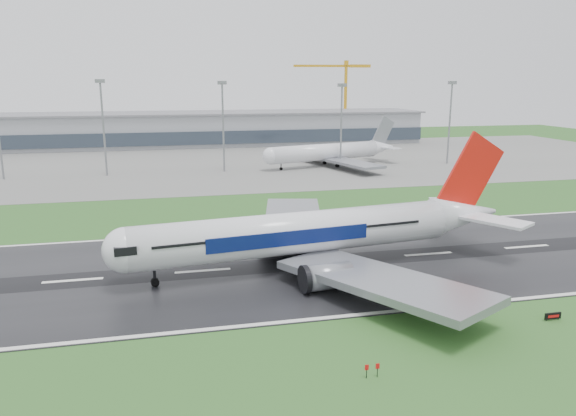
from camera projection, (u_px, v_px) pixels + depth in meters
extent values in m
plane|color=#25541F|center=(203.00, 271.00, 88.24)|extent=(520.00, 520.00, 0.00)
cube|color=black|center=(203.00, 271.00, 88.23)|extent=(400.00, 45.00, 0.10)
cube|color=slate|center=(180.00, 162.00, 206.96)|extent=(400.00, 130.00, 0.08)
cube|color=gray|center=(175.00, 130.00, 262.25)|extent=(240.00, 36.00, 15.00)
cylinder|color=gray|center=(104.00, 130.00, 174.64)|extent=(0.64, 0.64, 29.77)
cylinder|color=gray|center=(223.00, 129.00, 182.99)|extent=(0.64, 0.64, 29.25)
cylinder|color=gray|center=(341.00, 128.00, 192.08)|extent=(0.64, 0.64, 28.42)
cylinder|color=gray|center=(450.00, 125.00, 201.07)|extent=(0.64, 0.64, 29.22)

